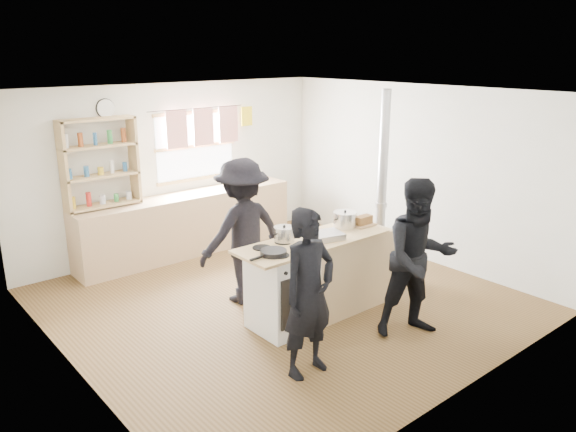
# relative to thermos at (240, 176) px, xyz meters

# --- Properties ---
(ground) EXTENTS (5.00, 5.00, 0.01)m
(ground) POSITION_rel_thermos_xyz_m (-0.98, -2.22, -1.05)
(ground) COLOR brown
(ground) RESTS_ON ground
(back_counter) EXTENTS (3.40, 0.55, 0.90)m
(back_counter) POSITION_rel_thermos_xyz_m (-0.98, 0.00, -0.60)
(back_counter) COLOR tan
(back_counter) RESTS_ON ground
(shelving_unit) EXTENTS (1.00, 0.28, 1.20)m
(shelving_unit) POSITION_rel_thermos_xyz_m (-2.18, 0.12, 0.47)
(shelving_unit) COLOR tan
(shelving_unit) RESTS_ON back_counter
(thermos) EXTENTS (0.10, 0.10, 0.29)m
(thermos) POSITION_rel_thermos_xyz_m (0.00, 0.00, 0.00)
(thermos) COLOR silver
(thermos) RESTS_ON back_counter
(cooking_island) EXTENTS (1.97, 0.64, 0.93)m
(cooking_island) POSITION_rel_thermos_xyz_m (-0.83, -2.77, -0.58)
(cooking_island) COLOR white
(cooking_island) RESTS_ON ground
(skillet_greens) EXTENTS (0.30, 0.30, 0.05)m
(skillet_greens) POSITION_rel_thermos_xyz_m (-1.61, -2.86, -0.09)
(skillet_greens) COLOR black
(skillet_greens) RESTS_ON cooking_island
(roast_tray) EXTENTS (0.44, 0.38, 0.07)m
(roast_tray) POSITION_rel_thermos_xyz_m (-0.85, -2.83, -0.08)
(roast_tray) COLOR silver
(roast_tray) RESTS_ON cooking_island
(stockpot_stove) EXTENTS (0.23, 0.23, 0.19)m
(stockpot_stove) POSITION_rel_thermos_xyz_m (-1.25, -2.61, -0.03)
(stockpot_stove) COLOR silver
(stockpot_stove) RESTS_ON cooking_island
(stockpot_counter) EXTENTS (0.28, 0.28, 0.21)m
(stockpot_counter) POSITION_rel_thermos_xyz_m (-0.37, -2.67, -0.02)
(stockpot_counter) COLOR silver
(stockpot_counter) RESTS_ON cooking_island
(bread_board) EXTENTS (0.28, 0.20, 0.12)m
(bread_board) POSITION_rel_thermos_xyz_m (-0.16, -2.77, -0.07)
(bread_board) COLOR tan
(bread_board) RESTS_ON cooking_island
(flue_heater) EXTENTS (0.35, 0.35, 2.50)m
(flue_heater) POSITION_rel_thermos_xyz_m (0.35, -2.59, -0.39)
(flue_heater) COLOR black
(flue_heater) RESTS_ON ground
(person_near_left) EXTENTS (0.60, 0.41, 1.61)m
(person_near_left) POSITION_rel_thermos_xyz_m (-1.78, -3.60, -0.24)
(person_near_left) COLOR black
(person_near_left) RESTS_ON ground
(person_near_right) EXTENTS (1.03, 0.95, 1.71)m
(person_near_right) POSITION_rel_thermos_xyz_m (-0.39, -3.77, -0.19)
(person_near_right) COLOR black
(person_near_right) RESTS_ON ground
(person_far) EXTENTS (1.14, 0.66, 1.75)m
(person_far) POSITION_rel_thermos_xyz_m (-1.31, -1.88, -0.17)
(person_far) COLOR black
(person_far) RESTS_ON ground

